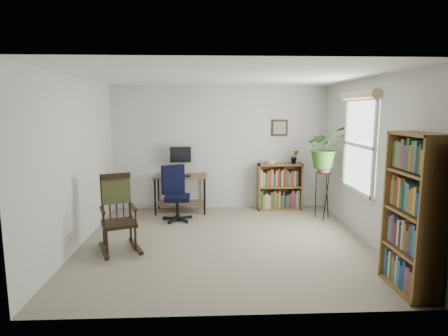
{
  "coord_description": "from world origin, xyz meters",
  "views": [
    {
      "loc": [
        -0.25,
        -5.3,
        1.95
      ],
      "look_at": [
        0.0,
        0.4,
        1.05
      ],
      "focal_mm": 30.0,
      "sensor_mm": 36.0,
      "label": 1
    }
  ],
  "objects_px": {
    "office_chair": "(177,193)",
    "tall_bookshelf": "(414,214)",
    "desk": "(181,194)",
    "rocking_chair": "(118,213)",
    "low_bookshelf": "(280,187)"
  },
  "relations": [
    {
      "from": "desk",
      "to": "tall_bookshelf",
      "type": "xyz_separation_m",
      "value": [
        2.69,
        -3.27,
        0.5
      ]
    },
    {
      "from": "office_chair",
      "to": "tall_bookshelf",
      "type": "relative_size",
      "value": 0.58
    },
    {
      "from": "desk",
      "to": "office_chair",
      "type": "xyz_separation_m",
      "value": [
        -0.02,
        -0.58,
        0.14
      ]
    },
    {
      "from": "office_chair",
      "to": "low_bookshelf",
      "type": "distance_m",
      "value": 2.07
    },
    {
      "from": "desk",
      "to": "rocking_chair",
      "type": "xyz_separation_m",
      "value": [
        -0.71,
        -1.98,
        0.19
      ]
    },
    {
      "from": "rocking_chair",
      "to": "tall_bookshelf",
      "type": "xyz_separation_m",
      "value": [
        3.4,
        -1.29,
        0.31
      ]
    },
    {
      "from": "office_chair",
      "to": "desk",
      "type": "bearing_deg",
      "value": 63.51
    },
    {
      "from": "low_bookshelf",
      "to": "tall_bookshelf",
      "type": "distance_m",
      "value": 3.5
    },
    {
      "from": "low_bookshelf",
      "to": "tall_bookshelf",
      "type": "bearing_deg",
      "value": -77.32
    },
    {
      "from": "rocking_chair",
      "to": "low_bookshelf",
      "type": "height_order",
      "value": "rocking_chair"
    },
    {
      "from": "rocking_chair",
      "to": "tall_bookshelf",
      "type": "distance_m",
      "value": 3.65
    },
    {
      "from": "desk",
      "to": "office_chair",
      "type": "distance_m",
      "value": 0.59
    },
    {
      "from": "rocking_chair",
      "to": "low_bookshelf",
      "type": "relative_size",
      "value": 1.2
    },
    {
      "from": "desk",
      "to": "low_bookshelf",
      "type": "distance_m",
      "value": 1.93
    },
    {
      "from": "low_bookshelf",
      "to": "tall_bookshelf",
      "type": "relative_size",
      "value": 0.53
    }
  ]
}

